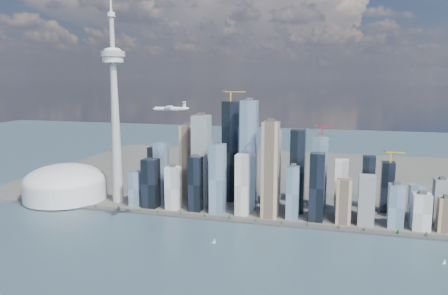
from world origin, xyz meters
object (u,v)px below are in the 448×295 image
(dome_stadium, at_px, (65,184))
(airplane, at_px, (171,108))
(sailboat_east, at_px, (444,262))
(sailboat_west, at_px, (214,241))
(needle_tower, at_px, (115,106))

(dome_stadium, distance_m, airplane, 456.96)
(dome_stadium, distance_m, sailboat_east, 846.86)
(sailboat_west, bearing_deg, sailboat_east, -2.62)
(airplane, xyz_separation_m, sailboat_west, (78.38, 5.89, -244.37))
(needle_tower, relative_size, sailboat_west, 53.57)
(sailboat_west, height_order, sailboat_east, sailboat_west)
(needle_tower, bearing_deg, sailboat_west, -32.52)
(needle_tower, height_order, sailboat_east, needle_tower)
(needle_tower, distance_m, sailboat_west, 424.69)
(dome_stadium, height_order, sailboat_west, dome_stadium)
(dome_stadium, relative_size, airplane, 3.11)
(sailboat_east, bearing_deg, dome_stadium, 153.35)
(dome_stadium, xyz_separation_m, sailboat_east, (829.06, -168.84, -36.47))
(needle_tower, relative_size, airplane, 8.55)
(needle_tower, height_order, dome_stadium, needle_tower)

